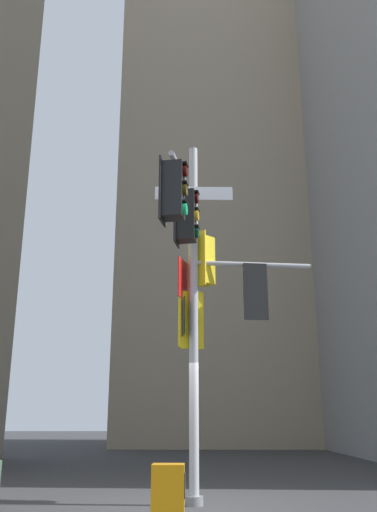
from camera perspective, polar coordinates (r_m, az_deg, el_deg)
ground at (r=10.62m, az=0.60°, el=-24.72°), size 120.00×120.00×0.00m
building_mid_block at (r=38.92m, az=3.50°, el=9.33°), size 12.71×12.71×37.06m
signal_pole_assembly at (r=10.55m, az=1.24°, el=-1.76°), size 3.18×2.76×7.03m
newspaper_box at (r=8.01m, az=-2.15°, el=-24.11°), size 0.45×0.36×0.89m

